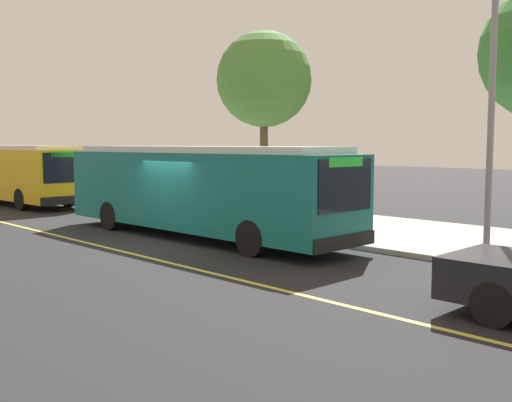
% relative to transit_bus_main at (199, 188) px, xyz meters
% --- Properties ---
extents(ground_plane, '(120.00, 120.00, 0.00)m').
position_rel_transit_bus_main_xyz_m(ground_plane, '(0.00, -1.01, -1.62)').
color(ground_plane, '#232326').
extents(sidewalk_curb, '(44.00, 6.40, 0.15)m').
position_rel_transit_bus_main_xyz_m(sidewalk_curb, '(0.00, 4.99, -1.54)').
color(sidewalk_curb, '#A8A399').
rests_on(sidewalk_curb, ground_plane).
extents(lane_stripe_center, '(36.00, 0.14, 0.01)m').
position_rel_transit_bus_main_xyz_m(lane_stripe_center, '(0.00, -3.21, -1.61)').
color(lane_stripe_center, '#E0D64C').
rests_on(lane_stripe_center, ground_plane).
extents(transit_bus_main, '(11.80, 2.78, 2.95)m').
position_rel_transit_bus_main_xyz_m(transit_bus_main, '(0.00, 0.00, 0.00)').
color(transit_bus_main, '#146B66').
rests_on(transit_bus_main, ground_plane).
extents(transit_bus_second, '(11.01, 2.96, 2.95)m').
position_rel_transit_bus_main_xyz_m(transit_bus_second, '(-15.30, 0.11, -0.00)').
color(transit_bus_second, gold).
rests_on(transit_bus_second, ground_plane).
extents(bus_shelter, '(2.90, 1.60, 2.48)m').
position_rel_transit_bus_main_xyz_m(bus_shelter, '(-0.08, 4.42, 0.30)').
color(bus_shelter, '#333338').
rests_on(bus_shelter, sidewalk_curb).
extents(waiting_bench, '(1.60, 0.48, 0.95)m').
position_rel_transit_bus_main_xyz_m(waiting_bench, '(-0.05, 4.56, -0.98)').
color(waiting_bench, brown).
rests_on(waiting_bench, sidewalk_curb).
extents(route_sign_post, '(0.44, 0.08, 2.80)m').
position_rel_transit_bus_main_xyz_m(route_sign_post, '(3.24, 2.37, 0.34)').
color(route_sign_post, '#333338').
rests_on(route_sign_post, sidewalk_curb).
extents(pedestrian_commuter, '(0.24, 0.40, 1.69)m').
position_rel_transit_bus_main_xyz_m(pedestrian_commuter, '(0.09, 3.52, -0.50)').
color(pedestrian_commuter, '#282D47').
rests_on(pedestrian_commuter, sidewalk_curb).
extents(street_tree_near_shelter, '(4.22, 4.22, 7.83)m').
position_rel_transit_bus_main_xyz_m(street_tree_near_shelter, '(-3.94, 6.80, 4.23)').
color(street_tree_near_shelter, brown).
rests_on(street_tree_near_shelter, sidewalk_curb).
extents(utility_pole, '(0.16, 0.16, 6.40)m').
position_rel_transit_bus_main_xyz_m(utility_pole, '(8.56, 2.25, 1.73)').
color(utility_pole, gray).
rests_on(utility_pole, sidewalk_curb).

